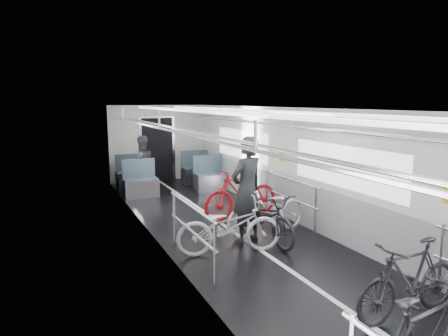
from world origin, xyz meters
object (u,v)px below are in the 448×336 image
(bike_right_mid, at_px, (268,210))
(bike_aisle, at_px, (264,216))
(bike_left_far, at_px, (229,227))
(bike_right_far, at_px, (241,194))
(bike_right_near, at_px, (409,280))
(person_seated, at_px, (142,164))
(person_standing, at_px, (247,190))

(bike_right_mid, height_order, bike_aisle, bike_right_mid)
(bike_left_far, distance_m, bike_right_far, 2.05)
(bike_right_near, bearing_deg, person_seated, -170.64)
(bike_right_near, relative_size, person_standing, 0.83)
(bike_right_far, bearing_deg, bike_left_far, -37.65)
(bike_right_mid, height_order, person_standing, person_standing)
(bike_right_near, xyz_separation_m, bike_aisle, (-0.22, 2.98, -0.01))
(bike_aisle, relative_size, person_standing, 0.92)
(bike_aisle, bearing_deg, bike_right_far, 74.38)
(bike_aisle, xyz_separation_m, person_seated, (-1.13, 4.84, 0.33))
(bike_right_near, distance_m, person_standing, 3.17)
(bike_left_far, height_order, person_seated, person_seated)
(bike_right_mid, relative_size, person_seated, 1.15)
(bike_right_far, xyz_separation_m, person_standing, (-0.57, -1.34, 0.42))
(bike_right_mid, bearing_deg, bike_right_near, -8.13)
(bike_right_far, relative_size, person_standing, 0.94)
(bike_right_near, relative_size, bike_right_far, 0.88)
(bike_right_mid, distance_m, person_seated, 4.77)
(bike_right_near, height_order, bike_aisle, bike_right_near)
(bike_right_far, bearing_deg, person_standing, -28.39)
(bike_right_mid, bearing_deg, bike_left_far, -70.01)
(person_seated, bearing_deg, bike_aisle, 93.74)
(bike_right_near, height_order, bike_right_far, bike_right_far)
(bike_aisle, bearing_deg, person_standing, 156.79)
(bike_right_near, xyz_separation_m, bike_right_far, (0.04, 4.43, 0.07))
(bike_left_far, bearing_deg, person_standing, -42.40)
(person_seated, bearing_deg, person_standing, 90.39)
(bike_right_mid, height_order, bike_right_far, bike_right_far)
(bike_right_mid, relative_size, bike_right_far, 1.01)
(bike_left_far, xyz_separation_m, person_seated, (-0.30, 5.13, 0.33))
(bike_aisle, height_order, person_seated, person_seated)
(person_standing, height_order, person_seated, person_standing)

